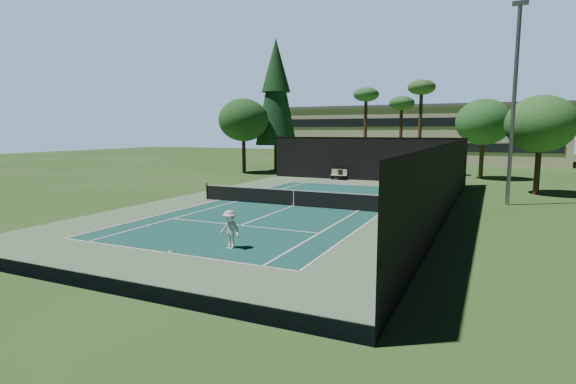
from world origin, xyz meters
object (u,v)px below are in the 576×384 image
at_px(player, 230,229).
at_px(park_bench, 339,174).
at_px(trash_bin, 340,175).
at_px(tennis_ball_a, 135,240).
at_px(tennis_ball_b, 288,199).
at_px(tennis_ball_c, 309,194).
at_px(tennis_ball_d, 263,193).
at_px(tennis_net, 294,197).

distance_m(player, park_bench, 26.00).
bearing_deg(trash_bin, park_bench, -117.83).
height_order(tennis_ball_a, tennis_ball_b, same).
relative_size(tennis_ball_a, trash_bin, 0.07).
distance_m(tennis_ball_c, park_bench, 10.57).
bearing_deg(trash_bin, tennis_ball_c, -84.15).
distance_m(player, tennis_ball_a, 4.43).
height_order(tennis_ball_c, tennis_ball_d, tennis_ball_d).
height_order(tennis_net, tennis_ball_b, tennis_net).
distance_m(tennis_net, tennis_ball_c, 5.04).
bearing_deg(trash_bin, tennis_ball_b, -87.34).
relative_size(player, trash_bin, 1.63).
bearing_deg(tennis_net, park_bench, 97.97).
distance_m(tennis_net, park_bench, 15.56).
bearing_deg(tennis_ball_c, trash_bin, 95.85).
bearing_deg(tennis_ball_c, player, -79.53).
height_order(player, park_bench, player).
distance_m(tennis_ball_d, park_bench, 11.41).
xyz_separation_m(tennis_ball_c, park_bench, (-1.19, 10.49, 0.52)).
distance_m(player, trash_bin, 26.17).
relative_size(tennis_net, tennis_ball_d, 205.33).
xyz_separation_m(player, trash_bin, (-3.90, 25.87, -0.29)).
height_order(tennis_ball_b, trash_bin, trash_bin).
height_order(tennis_ball_a, tennis_ball_c, tennis_ball_a).
xyz_separation_m(tennis_ball_b, tennis_ball_d, (-2.91, 1.84, -0.00)).
bearing_deg(tennis_ball_b, tennis_ball_d, 147.78).
height_order(tennis_ball_a, park_bench, park_bench).
bearing_deg(player, park_bench, 112.01).
xyz_separation_m(tennis_ball_a, trash_bin, (0.42, 26.49, 0.44)).
distance_m(tennis_net, tennis_ball_a, 11.20).
height_order(player, tennis_ball_a, player).
relative_size(tennis_ball_c, tennis_ball_d, 0.95).
height_order(tennis_ball_d, park_bench, park_bench).
relative_size(park_bench, trash_bin, 1.59).
distance_m(tennis_ball_d, trash_bin, 11.60).
distance_m(tennis_ball_a, tennis_ball_b, 13.33).
distance_m(park_bench, trash_bin, 0.21).
distance_m(tennis_net, tennis_ball_d, 6.09).
bearing_deg(park_bench, tennis_ball_a, -90.71).
relative_size(tennis_ball_b, trash_bin, 0.07).
relative_size(player, tennis_ball_c, 25.73).
height_order(tennis_ball_a, trash_bin, trash_bin).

